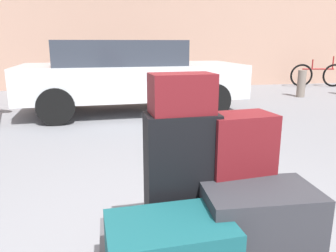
# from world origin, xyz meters

# --- Properties ---
(suitcase_black_center) EXTENTS (0.39, 0.24, 0.67)m
(suitcase_black_center) POSITION_xyz_m (-0.11, 0.20, 0.67)
(suitcase_black_center) COLOR black
(suitcase_black_center) RESTS_ON luggage_cart
(suitcase_teal_stacked_top) EXTENTS (0.59, 0.41, 0.26)m
(suitcase_teal_stacked_top) POSITION_xyz_m (-0.25, -0.17, 0.47)
(suitcase_teal_stacked_top) COLOR #144C51
(suitcase_teal_stacked_top) RESTS_ON luggage_cart
(duffel_bag_charcoal_front_right) EXTENTS (0.58, 0.38, 0.32)m
(duffel_bag_charcoal_front_right) POSITION_xyz_m (0.24, -0.05, 0.50)
(duffel_bag_charcoal_front_right) COLOR #2D2D33
(duffel_bag_charcoal_front_right) RESTS_ON luggage_cart
(suitcase_maroon_rear_left) EXTENTS (0.40, 0.27, 0.65)m
(suitcase_maroon_rear_left) POSITION_xyz_m (0.22, 0.20, 0.67)
(suitcase_maroon_rear_left) COLOR maroon
(suitcase_maroon_rear_left) RESTS_ON luggage_cart
(duffel_bag_maroon_topmost_pile) EXTENTS (0.34, 0.22, 0.21)m
(duffel_bag_maroon_topmost_pile) POSITION_xyz_m (-0.11, 0.20, 1.11)
(duffel_bag_maroon_topmost_pile) COLOR maroon
(duffel_bag_maroon_topmost_pile) RESTS_ON suitcase_black_center
(parked_car) EXTENTS (4.37, 2.07, 1.42)m
(parked_car) POSITION_xyz_m (-0.04, 5.27, 0.76)
(parked_car) COLOR silver
(parked_car) RESTS_ON ground_plane
(bicycle_leaning) EXTENTS (1.74, 0.37, 0.96)m
(bicycle_leaning) POSITION_xyz_m (6.17, 8.21, 0.37)
(bicycle_leaning) COLOR black
(bicycle_leaning) RESTS_ON ground_plane
(bollard_kerb_near) EXTENTS (0.21, 0.21, 0.69)m
(bollard_kerb_near) POSITION_xyz_m (2.89, 6.37, 0.35)
(bollard_kerb_near) COLOR #72665B
(bollard_kerb_near) RESTS_ON ground_plane
(bollard_kerb_mid) EXTENTS (0.21, 0.21, 0.69)m
(bollard_kerb_mid) POSITION_xyz_m (4.47, 6.37, 0.35)
(bollard_kerb_mid) COLOR #72665B
(bollard_kerb_mid) RESTS_ON ground_plane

